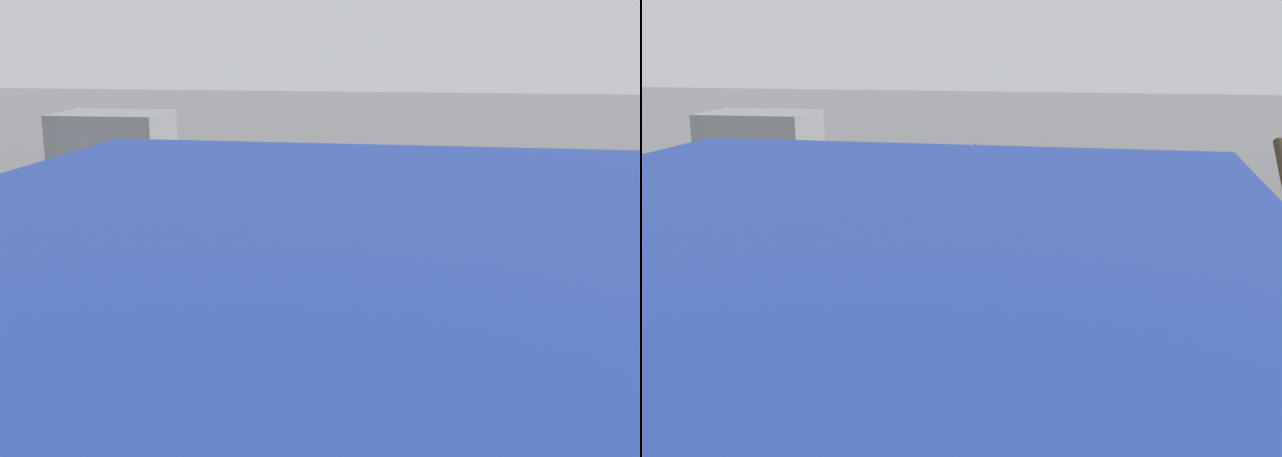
# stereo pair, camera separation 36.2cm
# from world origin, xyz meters

# --- Properties ---
(ground_plane) EXTENTS (90.00, 90.00, 0.00)m
(ground_plane) POSITION_xyz_m (0.00, 0.00, 0.00)
(ground_plane) COLOR #5B5B5E
(slush_patch_under_van) EXTENTS (1.38, 1.38, 0.01)m
(slush_patch_under_van) POSITION_xyz_m (-0.07, 2.17, 0.00)
(slush_patch_under_van) COLOR silver
(slush_patch_under_van) RESTS_ON ground
(cargo_van_parked_right) EXTENTS (2.28, 5.38, 2.60)m
(cargo_van_parked_right) POSITION_xyz_m (3.62, 1.05, 1.18)
(cargo_van_parked_right) COLOR gray
(cargo_van_parked_right) RESTS_ON ground
(shopping_cart_vendor) EXTENTS (0.58, 0.84, 1.04)m
(shopping_cart_vendor) POSITION_xyz_m (-0.53, 0.14, 0.57)
(shopping_cart_vendor) COLOR #B2B2B7
(shopping_cart_vendor) RESTS_ON ground
(hand_dolly_boxes) EXTENTS (0.53, 0.70, 1.64)m
(hand_dolly_boxes) POSITION_xyz_m (0.57, 0.26, 0.88)
(hand_dolly_boxes) COLOR #515156
(hand_dolly_boxes) RESTS_ON ground
(pedestrian_pink_side) EXTENTS (1.04, 1.04, 2.15)m
(pedestrian_pink_side) POSITION_xyz_m (-1.97, -0.11, 1.58)
(pedestrian_pink_side) COLOR black
(pedestrian_pink_side) RESTS_ON ground
(pedestrian_black_side) EXTENTS (1.04, 1.04, 2.15)m
(pedestrian_black_side) POSITION_xyz_m (0.60, 0.44, 1.58)
(pedestrian_black_side) COLOR black
(pedestrian_black_side) RESTS_ON ground
(pedestrian_white_side) EXTENTS (1.04, 1.04, 2.15)m
(pedestrian_white_side) POSITION_xyz_m (-2.08, 1.05, 1.58)
(pedestrian_white_side) COLOR black
(pedestrian_white_side) RESTS_ON ground
(pedestrian_far_side) EXTENTS (1.04, 1.04, 2.15)m
(pedestrian_far_side) POSITION_xyz_m (-0.15, -0.65, 1.58)
(pedestrian_far_side) COLOR black
(pedestrian_far_side) RESTS_ON ground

